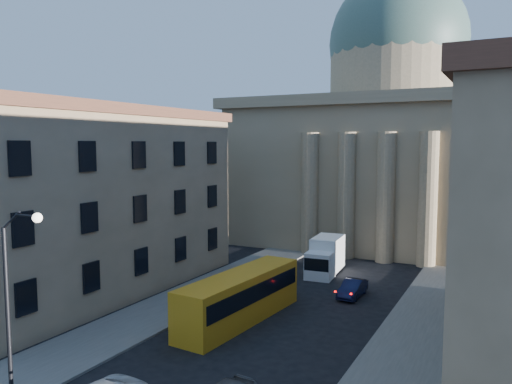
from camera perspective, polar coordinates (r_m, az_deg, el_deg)
sidewalk_left at (r=34.93m, az=-13.47°, el=-14.27°), size 5.00×60.00×0.15m
sidewalk_right at (r=27.77m, az=16.01°, el=-19.70°), size 5.00×60.00×0.15m
church at (r=63.57m, az=15.49°, el=5.40°), size 68.02×28.76×36.60m
building_left at (r=41.90m, az=-18.92°, el=-0.78°), size 11.60×26.60×14.70m
street_lamp at (r=25.81m, az=-25.93°, el=-9.70°), size 2.62×0.44×8.83m
car_right_distant at (r=40.01m, az=10.97°, el=-10.76°), size 1.45×3.99×1.31m
city_bus at (r=33.99m, az=-1.80°, el=-11.74°), size 3.50×11.56×3.21m
box_truck at (r=46.23m, az=7.92°, el=-7.36°), size 2.81×6.08×3.25m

